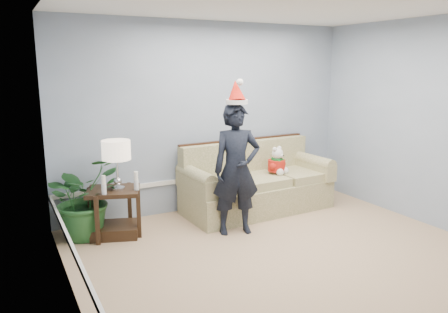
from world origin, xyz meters
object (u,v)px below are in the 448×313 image
at_px(sofa, 255,186).
at_px(man, 236,170).
at_px(table_lamp, 116,152).
at_px(teddy_bear, 277,164).
at_px(side_table, 115,218).
at_px(houseplant, 84,197).

height_order(sofa, man, man).
relative_size(table_lamp, teddy_bear, 1.48).
xyz_separation_m(sofa, teddy_bear, (0.30, -0.11, 0.32)).
relative_size(side_table, man, 0.46).
bearing_deg(sofa, table_lamp, -179.10).
bearing_deg(houseplant, sofa, -1.63).
distance_m(sofa, houseplant, 2.42).
xyz_separation_m(sofa, houseplant, (-2.42, 0.07, 0.15)).
xyz_separation_m(side_table, houseplant, (-0.33, 0.13, 0.27)).
height_order(table_lamp, man, man).
height_order(houseplant, man, man).
bearing_deg(sofa, houseplant, 175.98).
bearing_deg(side_table, man, -23.39).
distance_m(side_table, houseplant, 0.45).
bearing_deg(teddy_bear, houseplant, 155.45).
height_order(sofa, houseplant, houseplant).
xyz_separation_m(table_lamp, teddy_bear, (2.34, 0.01, -0.39)).
distance_m(sofa, teddy_bear, 0.45).
bearing_deg(table_lamp, side_table, 134.56).
height_order(side_table, houseplant, houseplant).
height_order(side_table, table_lamp, table_lamp).
relative_size(table_lamp, man, 0.37).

